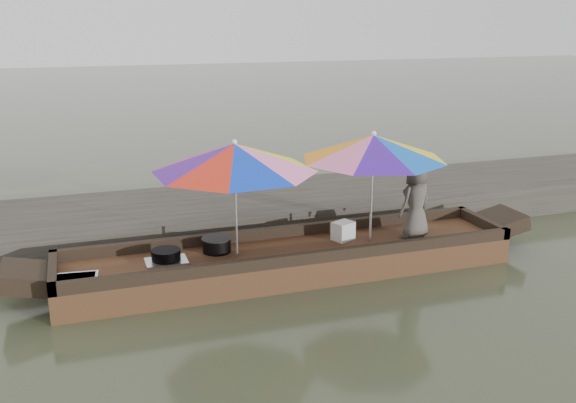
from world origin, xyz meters
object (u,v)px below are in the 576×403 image
object	(u,v)px
boat_hull	(290,262)
vendor	(416,201)
umbrella_bow	(236,199)
charcoal_grill	(217,245)
tray_scallop	(166,262)
supply_bag	(343,231)
cooking_pot	(166,257)
tray_crayfish	(75,281)
umbrella_stern	(372,187)

from	to	relation	value
boat_hull	vendor	distance (m)	1.96
umbrella_bow	charcoal_grill	bearing A→B (deg)	131.13
tray_scallop	supply_bag	distance (m)	2.51
cooking_pot	boat_hull	bearing A→B (deg)	-0.24
boat_hull	tray_scallop	distance (m)	1.68
supply_bag	umbrella_bow	xyz separation A→B (m)	(-1.57, -0.14, 0.65)
charcoal_grill	vendor	world-z (taller)	vendor
tray_scallop	charcoal_grill	size ratio (longest dim) A/B	1.37
tray_crayfish	umbrella_stern	bearing A→B (deg)	4.31
boat_hull	umbrella_bow	bearing A→B (deg)	180.00
umbrella_bow	tray_crayfish	bearing A→B (deg)	-171.65
cooking_pot	charcoal_grill	xyz separation A→B (m)	(0.71, 0.24, -0.01)
vendor	boat_hull	bearing A→B (deg)	-21.73
tray_scallop	umbrella_stern	size ratio (longest dim) A/B	0.26
charcoal_grill	supply_bag	distance (m)	1.79
boat_hull	umbrella_stern	xyz separation A→B (m)	(1.18, 0.00, 0.95)
cooking_pot	tray_crayfish	world-z (taller)	cooking_pot
boat_hull	supply_bag	xyz separation A→B (m)	(0.83, 0.14, 0.30)
vendor	umbrella_stern	world-z (taller)	umbrella_stern
supply_bag	umbrella_bow	world-z (taller)	umbrella_bow
cooking_pot	vendor	distance (m)	3.52
supply_bag	vendor	bearing A→B (deg)	-13.67
vendor	umbrella_bow	world-z (taller)	umbrella_bow
boat_hull	charcoal_grill	world-z (taller)	charcoal_grill
umbrella_bow	vendor	bearing A→B (deg)	-2.16
cooking_pot	tray_crayfish	distance (m)	1.15
boat_hull	cooking_pot	world-z (taller)	cooking_pot
supply_bag	umbrella_stern	distance (m)	0.75
vendor	tray_scallop	bearing A→B (deg)	-20.05
charcoal_grill	vendor	size ratio (longest dim) A/B	0.35
umbrella_bow	umbrella_stern	size ratio (longest dim) A/B	1.06
tray_crayfish	vendor	size ratio (longest dim) A/B	0.48
boat_hull	tray_scallop	world-z (taller)	tray_scallop
cooking_pot	vendor	world-z (taller)	vendor
tray_crayfish	vendor	distance (m)	4.63
tray_crayfish	vendor	world-z (taller)	vendor
cooking_pot	tray_crayfish	size ratio (longest dim) A/B	0.71
tray_crayfish	supply_bag	size ratio (longest dim) A/B	1.86
boat_hull	cooking_pot	distance (m)	1.69
boat_hull	umbrella_bow	world-z (taller)	umbrella_bow
charcoal_grill	umbrella_bow	world-z (taller)	umbrella_bow
umbrella_stern	cooking_pot	bearing A→B (deg)	179.86
cooking_pot	supply_bag	xyz separation A→B (m)	(2.50, 0.14, 0.03)
charcoal_grill	supply_bag	world-z (taller)	supply_bag
boat_hull	cooking_pot	bearing A→B (deg)	179.76
cooking_pot	charcoal_grill	distance (m)	0.75
tray_scallop	umbrella_bow	size ratio (longest dim) A/B	0.25
supply_bag	umbrella_bow	size ratio (longest dim) A/B	0.13
tray_scallop	umbrella_bow	world-z (taller)	umbrella_bow
charcoal_grill	boat_hull	bearing A→B (deg)	-14.46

